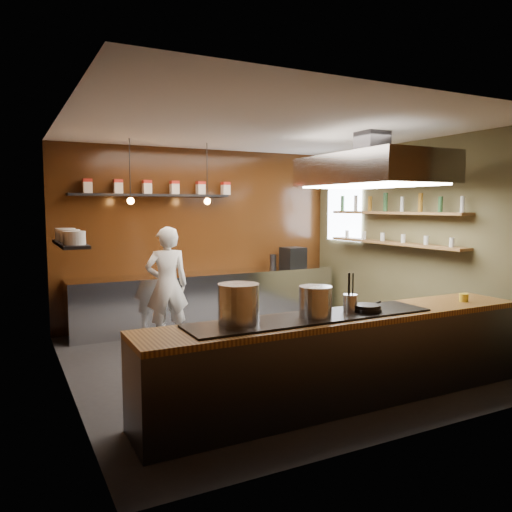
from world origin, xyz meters
TOP-DOWN VIEW (x-y plane):
  - floor at (0.00, 0.00)m, footprint 5.00×5.00m
  - back_wall at (0.00, 2.50)m, footprint 5.00×0.00m
  - left_wall at (-2.50, 0.00)m, footprint 0.00×5.00m
  - right_wall at (2.50, 0.00)m, footprint 0.00×5.00m
  - ceiling at (0.00, 0.00)m, footprint 5.00×5.00m
  - window_pane at (2.45, 1.70)m, footprint 0.00×1.00m
  - prep_counter at (0.00, 2.17)m, footprint 4.60×0.65m
  - pass_counter at (-0.00, -1.60)m, footprint 4.40×0.72m
  - tin_shelf at (-0.90, 2.36)m, footprint 2.60×0.26m
  - plate_shelf at (-2.34, 1.00)m, footprint 0.30×1.40m
  - bottle_shelf_upper at (2.34, 0.30)m, footprint 0.26×2.80m
  - bottle_shelf_lower at (2.34, 0.30)m, footprint 0.26×2.80m
  - extractor_hood at (1.30, -0.40)m, footprint 1.20×2.00m
  - pendant_left at (-1.40, 1.70)m, footprint 0.10×0.10m
  - pendant_right at (-0.20, 1.70)m, footprint 0.10×0.10m
  - storage_tins at (-0.75, 2.36)m, footprint 2.43×0.13m
  - plate_stacks at (-2.34, 1.00)m, footprint 0.26×1.16m
  - bottles at (2.34, 0.30)m, footprint 0.06×2.66m
  - wine_glasses at (2.34, 0.30)m, footprint 0.07×2.37m
  - stockpot_large at (-1.18, -1.53)m, footprint 0.43×0.43m
  - stockpot_small at (-0.39, -1.63)m, footprint 0.40×0.40m
  - utensil_crock at (0.05, -1.61)m, footprint 0.15×0.15m
  - frying_pan at (0.23, -1.66)m, footprint 0.44×0.29m
  - butter_jar at (1.64, -1.67)m, footprint 0.12×0.12m
  - espresso_machine at (1.62, 2.09)m, footprint 0.41×0.39m
  - chef at (-0.96, 1.43)m, footprint 0.67×0.48m

SIDE VIEW (x-z plane):
  - floor at x=0.00m, z-range 0.00..0.00m
  - prep_counter at x=0.00m, z-range 0.00..0.90m
  - pass_counter at x=0.00m, z-range 0.00..0.94m
  - chef at x=-0.96m, z-range 0.00..1.73m
  - butter_jar at x=1.64m, z-range 0.92..1.01m
  - frying_pan at x=0.23m, z-range 0.94..1.01m
  - utensil_crock at x=0.05m, z-range 0.94..1.12m
  - espresso_machine at x=1.62m, z-range 0.90..1.28m
  - stockpot_small at x=-0.39m, z-range 0.94..1.24m
  - stockpot_large at x=-1.18m, z-range 0.94..1.31m
  - bottle_shelf_lower at x=2.34m, z-range 1.43..1.47m
  - back_wall at x=0.00m, z-range -1.00..4.00m
  - left_wall at x=-2.50m, z-range -1.00..4.00m
  - right_wall at x=2.50m, z-range -1.00..4.00m
  - wine_glasses at x=2.34m, z-range 1.47..1.60m
  - plate_shelf at x=-2.34m, z-range 1.53..1.57m
  - plate_stacks at x=-2.34m, z-range 1.57..1.73m
  - window_pane at x=2.45m, z-range 1.40..2.40m
  - bottle_shelf_upper at x=2.34m, z-range 1.90..1.94m
  - bottles at x=2.34m, z-range 1.94..2.18m
  - pendant_left at x=-1.40m, z-range 1.68..2.63m
  - pendant_right at x=-0.20m, z-range 1.68..2.63m
  - tin_shelf at x=-0.90m, z-range 2.18..2.22m
  - storage_tins at x=-0.75m, z-range 2.22..2.44m
  - extractor_hood at x=1.30m, z-range 2.15..2.87m
  - ceiling at x=0.00m, z-range 3.00..3.00m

